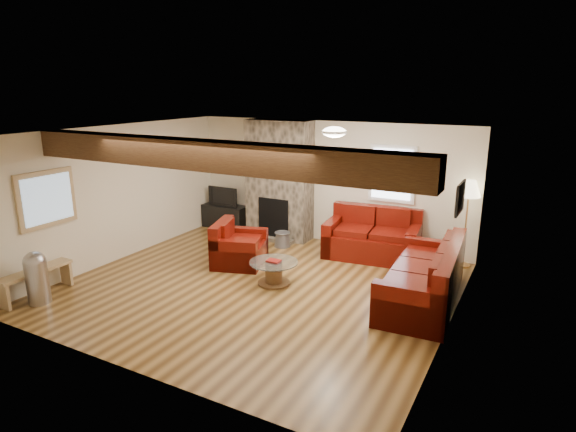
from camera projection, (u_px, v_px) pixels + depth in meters
name	position (u px, v px, depth m)	size (l,w,h in m)	color
room	(257.00, 212.00, 7.55)	(8.00, 8.00, 8.00)	#533616
oak_beam	(204.00, 155.00, 6.21)	(6.00, 0.36, 0.38)	#361D10
chimney_breast	(279.00, 182.00, 10.13)	(1.40, 0.67, 2.50)	#363229
back_window	(392.00, 174.00, 9.15)	(0.90, 0.08, 1.10)	white
hatch_window	(47.00, 199.00, 7.58)	(0.08, 1.00, 0.90)	tan
ceiling_dome	(334.00, 134.00, 7.59)	(0.40, 0.40, 0.18)	white
artwork_back	(334.00, 162.00, 9.66)	(0.42, 0.06, 0.52)	black
artwork_right	(460.00, 198.00, 6.32)	(0.06, 0.55, 0.42)	black
sofa_three	(423.00, 273.00, 7.22)	(2.33, 0.97, 0.90)	#420904
loveseat	(372.00, 234.00, 9.11)	(1.74, 1.00, 0.92)	#420904
armchair_red	(240.00, 243.00, 8.78)	(0.97, 0.85, 0.79)	#420904
coffee_table	(274.00, 273.00, 7.92)	(0.80, 0.80, 0.42)	#462B16
tv_cabinet	(225.00, 216.00, 11.08)	(1.05, 0.42, 0.53)	black
television	(225.00, 196.00, 10.95)	(0.76, 0.10, 0.44)	black
floor_lamp	(469.00, 193.00, 8.41)	(0.41, 0.41, 1.58)	tan
pine_bench	(37.00, 283.00, 7.46)	(0.27, 1.15, 0.43)	tan
pedal_bin	(37.00, 277.00, 7.18)	(0.33, 0.33, 0.82)	#A2A2A7
coal_bucket	(282.00, 239.00, 9.79)	(0.33, 0.33, 0.31)	slate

